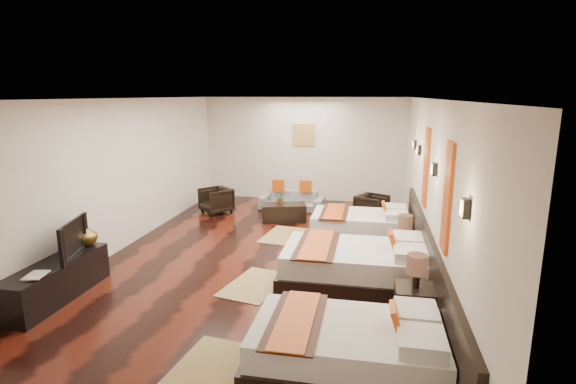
% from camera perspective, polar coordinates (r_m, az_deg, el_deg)
% --- Properties ---
extents(floor, '(5.50, 9.50, 0.01)m').
position_cam_1_polar(floor, '(7.91, -3.45, -8.78)').
color(floor, black).
rests_on(floor, ground).
extents(ceiling, '(5.50, 9.50, 0.01)m').
position_cam_1_polar(ceiling, '(7.38, -3.74, 11.93)').
color(ceiling, white).
rests_on(ceiling, floor).
extents(back_wall, '(5.50, 0.01, 2.80)m').
position_cam_1_polar(back_wall, '(12.12, 2.02, 5.53)').
color(back_wall, silver).
rests_on(back_wall, floor).
extents(left_wall, '(0.01, 9.50, 2.80)m').
position_cam_1_polar(left_wall, '(8.62, -21.60, 1.80)').
color(left_wall, silver).
rests_on(left_wall, floor).
extents(right_wall, '(0.01, 9.50, 2.80)m').
position_cam_1_polar(right_wall, '(7.34, 17.67, 0.36)').
color(right_wall, silver).
rests_on(right_wall, floor).
extents(headboard_panel, '(0.08, 6.60, 0.90)m').
position_cam_1_polar(headboard_panel, '(6.84, 17.56, -8.83)').
color(headboard_panel, black).
rests_on(headboard_panel, floor).
extents(bed_near, '(2.07, 1.30, 0.79)m').
position_cam_1_polar(bed_near, '(4.96, 7.90, -19.23)').
color(bed_near, black).
rests_on(bed_near, floor).
extents(bed_mid, '(2.30, 1.44, 0.88)m').
position_cam_1_polar(bed_mid, '(6.98, 8.98, -9.25)').
color(bed_mid, black).
rests_on(bed_mid, floor).
extents(bed_far, '(2.02, 1.27, 0.77)m').
position_cam_1_polar(bed_far, '(9.16, 9.47, -4.21)').
color(bed_far, black).
rests_on(bed_far, floor).
extents(nightstand_a, '(0.49, 0.49, 0.96)m').
position_cam_1_polar(nightstand_a, '(5.88, 16.02, -13.53)').
color(nightstand_a, black).
rests_on(nightstand_a, floor).
extents(nightstand_b, '(0.46, 0.46, 0.90)m').
position_cam_1_polar(nightstand_b, '(7.79, 14.74, -7.05)').
color(nightstand_b, black).
rests_on(nightstand_b, floor).
extents(jute_mat_near, '(0.90, 1.29, 0.01)m').
position_cam_1_polar(jute_mat_near, '(5.12, -10.30, -21.75)').
color(jute_mat_near, '#9B824F').
rests_on(jute_mat_near, floor).
extents(jute_mat_mid, '(1.00, 1.34, 0.01)m').
position_cam_1_polar(jute_mat_mid, '(6.96, -4.27, -11.83)').
color(jute_mat_mid, '#9B824F').
rests_on(jute_mat_mid, floor).
extents(jute_mat_far, '(0.91, 1.29, 0.01)m').
position_cam_1_polar(jute_mat_far, '(9.22, -0.54, -5.60)').
color(jute_mat_far, '#9B824F').
rests_on(jute_mat_far, floor).
extents(tv_console, '(0.50, 1.80, 0.55)m').
position_cam_1_polar(tv_console, '(7.21, -27.73, -10.09)').
color(tv_console, black).
rests_on(tv_console, floor).
extents(tv, '(0.36, 0.95, 0.55)m').
position_cam_1_polar(tv, '(7.19, -26.61, -5.40)').
color(tv, black).
rests_on(tv, tv_console).
extents(book, '(0.29, 0.35, 0.03)m').
position_cam_1_polar(book, '(6.76, -30.65, -9.27)').
color(book, black).
rests_on(book, tv_console).
extents(figurine, '(0.39, 0.39, 0.36)m').
position_cam_1_polar(figurine, '(7.61, -24.66, -4.99)').
color(figurine, brown).
rests_on(figurine, tv_console).
extents(sofa, '(1.67, 0.76, 0.47)m').
position_cam_1_polar(sofa, '(11.20, 0.51, -1.11)').
color(sofa, gray).
rests_on(sofa, floor).
extents(armchair_left, '(0.95, 0.96, 0.62)m').
position_cam_1_polar(armchair_left, '(11.04, -9.28, -1.07)').
color(armchair_left, black).
rests_on(armchair_left, floor).
extents(armchair_right, '(0.87, 0.87, 0.60)m').
position_cam_1_polar(armchair_right, '(10.46, 10.78, -1.96)').
color(armchair_right, black).
rests_on(armchair_right, floor).
extents(coffee_table, '(1.10, 0.76, 0.40)m').
position_cam_1_polar(coffee_table, '(10.21, -0.56, -2.67)').
color(coffee_table, black).
rests_on(coffee_table, floor).
extents(table_plant, '(0.26, 0.24, 0.25)m').
position_cam_1_polar(table_plant, '(10.18, -0.97, -0.82)').
color(table_plant, '#246020').
rests_on(table_plant, coffee_table).
extents(orange_panel_a, '(0.04, 0.40, 1.30)m').
position_cam_1_polar(orange_panel_a, '(5.44, 19.90, -0.67)').
color(orange_panel_a, '#D86014').
rests_on(orange_panel_a, right_wall).
extents(orange_panel_b, '(0.04, 0.40, 1.30)m').
position_cam_1_polar(orange_panel_b, '(7.58, 17.42, 3.05)').
color(orange_panel_b, '#D86014').
rests_on(orange_panel_b, right_wall).
extents(sconce_near, '(0.07, 0.12, 0.18)m').
position_cam_1_polar(sconce_near, '(4.35, 21.87, -1.97)').
color(sconce_near, black).
rests_on(sconce_near, right_wall).
extents(sconce_mid, '(0.07, 0.12, 0.18)m').
position_cam_1_polar(sconce_mid, '(6.48, 18.32, 2.81)').
color(sconce_mid, black).
rests_on(sconce_mid, right_wall).
extents(sconce_far, '(0.07, 0.12, 0.18)m').
position_cam_1_polar(sconce_far, '(8.64, 16.53, 5.21)').
color(sconce_far, black).
rests_on(sconce_far, right_wall).
extents(sconce_lounge, '(0.07, 0.12, 0.18)m').
position_cam_1_polar(sconce_lounge, '(9.53, 16.03, 5.88)').
color(sconce_lounge, black).
rests_on(sconce_lounge, right_wall).
extents(gold_artwork, '(0.60, 0.04, 0.60)m').
position_cam_1_polar(gold_artwork, '(12.06, 2.02, 7.40)').
color(gold_artwork, '#AD873F').
rests_on(gold_artwork, back_wall).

